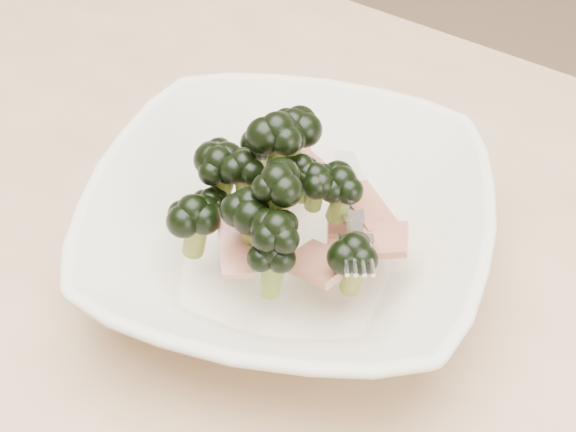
# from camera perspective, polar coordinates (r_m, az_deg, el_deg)

# --- Properties ---
(dining_table) EXTENTS (1.20, 0.80, 0.75)m
(dining_table) POSITION_cam_1_polar(r_m,az_deg,el_deg) (0.71, -4.42, -8.67)
(dining_table) COLOR tan
(dining_table) RESTS_ON ground
(broccoli_dish) EXTENTS (0.39, 0.39, 0.14)m
(broccoli_dish) POSITION_cam_1_polar(r_m,az_deg,el_deg) (0.60, -0.10, -0.51)
(broccoli_dish) COLOR silver
(broccoli_dish) RESTS_ON dining_table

